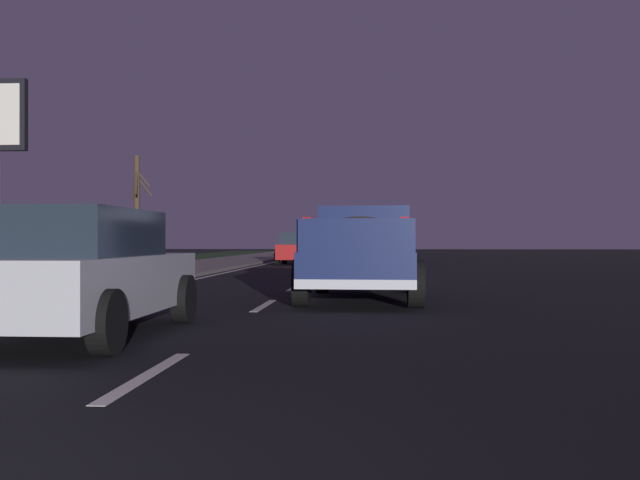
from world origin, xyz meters
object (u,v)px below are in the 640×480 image
sedan_black (311,247)px  traffic_cone_near (42,300)px  sedan_red (299,248)px  sedan_blue (365,248)px  pickup_truck (363,250)px  sedan_silver (77,272)px  bare_tree_far (137,207)px

sedan_black → traffic_cone_near: bearing=177.9°
sedan_red → sedan_blue: bearing=-37.0°
pickup_truck → sedan_silver: bearing=150.8°
sedan_red → sedan_silver: bearing=180.0°
sedan_red → bare_tree_far: 8.36m
sedan_blue → traffic_cone_near: size_ratio=7.67×
sedan_black → traffic_cone_near: 33.27m
sedan_silver → sedan_red: bearing=-0.0°
sedan_silver → bare_tree_far: size_ratio=0.82×
sedan_silver → traffic_cone_near: size_ratio=7.60×
sedan_silver → bare_tree_far: (27.16, 8.08, 2.06)m
pickup_truck → sedan_silver: pickup_truck is taller
pickup_truck → sedan_red: size_ratio=1.25×
bare_tree_far → sedan_silver: bearing=-163.4°
sedan_red → pickup_truck: bearing=-170.8°
sedan_blue → traffic_cone_near: 29.58m
sedan_red → traffic_cone_near: (-25.06, 1.32, -0.50)m
sedan_blue → bare_tree_far: 12.09m
sedan_silver → sedan_blue: (31.12, -3.16, 0.00)m
sedan_silver → traffic_cone_near: sedan_silver is taller
bare_tree_far → sedan_blue: bearing=-70.6°
traffic_cone_near → sedan_red: bearing=-3.0°
sedan_silver → traffic_cone_near: bearing=34.6°
sedan_silver → sedan_blue: bearing=-5.8°
sedan_red → sedan_black: same height
pickup_truck → sedan_silver: 6.95m
sedan_silver → sedan_blue: same height
sedan_silver → sedan_red: same height
sedan_blue → traffic_cone_near: sedan_blue is taller
traffic_cone_near → sedan_blue: bearing=-8.7°
sedan_blue → sedan_red: same height
sedan_black → bare_tree_far: 11.46m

